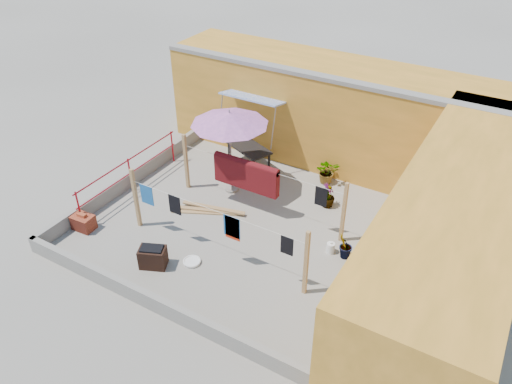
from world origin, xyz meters
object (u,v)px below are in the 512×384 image
water_jug_a (330,248)px  green_hose (390,232)px  white_basin (192,261)px  brick_stack (83,222)px  outdoor_table (249,149)px  patio_umbrella (230,119)px  brazier (153,257)px  plant_back_a (327,171)px  water_jug_b (393,236)px

water_jug_a → green_hose: water_jug_a is taller
white_basin → brick_stack: bearing=-173.7°
outdoor_table → white_basin: outdoor_table is taller
white_basin → water_jug_a: 3.53m
patio_umbrella → outdoor_table: (-0.28, 1.46, -1.73)m
brazier → plant_back_a: bearing=69.2°
patio_umbrella → outdoor_table: bearing=100.9°
outdoor_table → brazier: bearing=-85.3°
plant_back_a → brazier: bearing=-110.8°
brazier → green_hose: bearing=42.2°
brazier → outdoor_table: bearing=94.7°
green_hose → water_jug_a: bearing=-124.9°
outdoor_table → water_jug_b: (5.24, -1.31, -0.52)m
water_jug_b → patio_umbrella: bearing=-178.3°
water_jug_b → plant_back_a: bearing=147.1°
patio_umbrella → water_jug_b: bearing=1.7°
water_jug_b → green_hose: bearing=120.2°
brazier → water_jug_a: bearing=36.8°
green_hose → brazier: bearing=-137.8°
white_basin → water_jug_a: (2.82, 2.11, 0.11)m
brick_stack → water_jug_a: brick_stack is taller
brazier → water_jug_b: 6.23m
brick_stack → water_jug_b: (7.40, 3.76, -0.08)m
brick_stack → green_hose: bearing=29.1°
brick_stack → white_basin: 3.37m
water_jug_b → plant_back_a: plant_back_a is taller
brick_stack → water_jug_a: size_ratio=1.79×
patio_umbrella → green_hose: patio_umbrella is taller
green_hose → plant_back_a: plant_back_a is taller
plant_back_a → outdoor_table: bearing=-171.1°
green_hose → brick_stack: bearing=-150.9°
plant_back_a → water_jug_a: bearing=-64.6°
patio_umbrella → brazier: bearing=-87.8°
water_jug_a → green_hose: size_ratio=0.63×
brazier → green_hose: size_ratio=1.44×
outdoor_table → water_jug_b: 5.43m
water_jug_a → plant_back_a: (-1.42, 3.00, 0.25)m
brazier → water_jug_b: (4.81, 3.95, -0.14)m
plant_back_a → water_jug_b: bearing=-32.9°
brick_stack → white_basin: (3.35, 0.37, -0.17)m
water_jug_a → patio_umbrella: bearing=163.1°
outdoor_table → plant_back_a: 2.62m
patio_umbrella → water_jug_a: bearing=-16.9°
outdoor_table → water_jug_a: bearing=-32.9°
outdoor_table → water_jug_b: outdoor_table is taller
brazier → white_basin: 0.97m
outdoor_table → brick_stack: size_ratio=2.87×
brick_stack → outdoor_table: bearing=67.0°
outdoor_table → brick_stack: (-2.16, -5.08, -0.44)m
green_hose → water_jug_b: bearing=-59.8°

